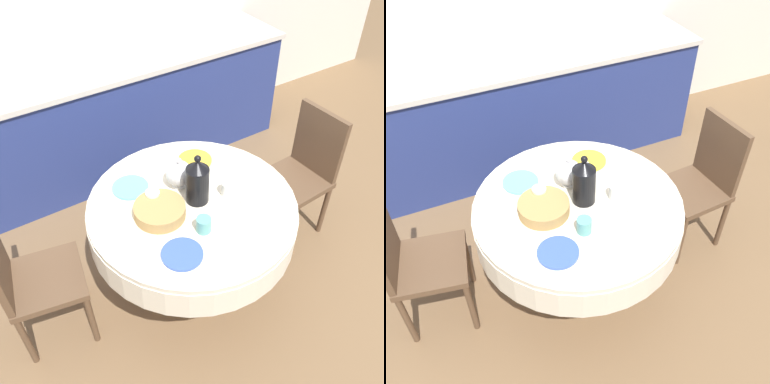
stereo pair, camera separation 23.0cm
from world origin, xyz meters
The scene contains 16 objects.
ground_plane centered at (0.00, 0.00, 0.00)m, with size 12.00×12.00×0.00m, color brown.
kitchen_counter centered at (0.00, 1.41, 0.47)m, with size 3.24×0.64×0.94m.
dining_table centered at (0.00, 0.00, 0.60)m, with size 1.17×1.17×0.72m.
chair_left centered at (0.93, 0.05, 0.52)m, with size 0.42×0.42×0.93m.
chair_right centered at (-0.91, 0.17, 0.52)m, with size 0.47×0.47×0.93m.
plate_near_left centered at (-0.24, -0.28, 0.73)m, with size 0.21×0.21×0.01m, color #3856AD.
cup_near_left centered at (-0.06, -0.20, 0.77)m, with size 0.08×0.08×0.08m, color #5BA39E.
plate_near_right centered at (0.31, -0.20, 0.73)m, with size 0.21×0.21×0.01m, color white.
cup_near_right centered at (0.21, -0.05, 0.77)m, with size 0.08×0.08×0.08m, color white.
plate_far_left centered at (-0.23, 0.29, 0.73)m, with size 0.21×0.21×0.01m, color #60BCB7.
cup_far_left centered at (-0.18, 0.11, 0.77)m, with size 0.08×0.08×0.08m, color white.
plate_far_right centered at (0.21, 0.30, 0.73)m, with size 0.21×0.21×0.01m, color yellow.
cup_far_right centered at (0.06, 0.21, 0.77)m, with size 0.08×0.08×0.08m, color #28282D.
coffee_carafe centered at (0.04, 0.01, 0.85)m, with size 0.13×0.13×0.31m.
teapot centered at (0.02, 0.16, 0.81)m, with size 0.21×0.15×0.20m.
bread_basket centered at (-0.20, 0.01, 0.76)m, with size 0.28×0.28×0.07m, color #AD844C.
Camera 2 is at (-0.71, -1.54, 2.36)m, focal length 40.00 mm.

